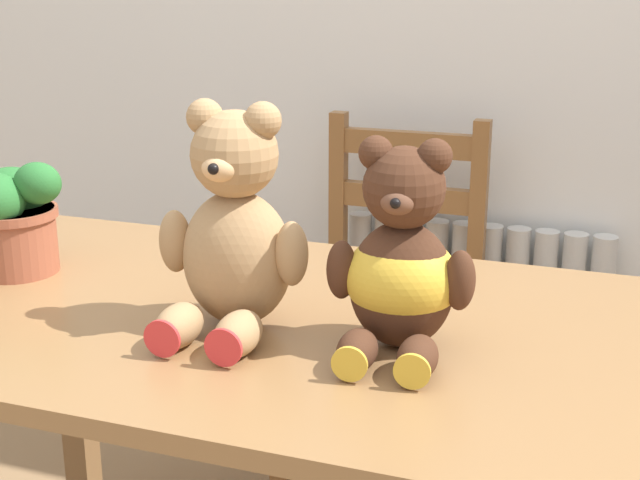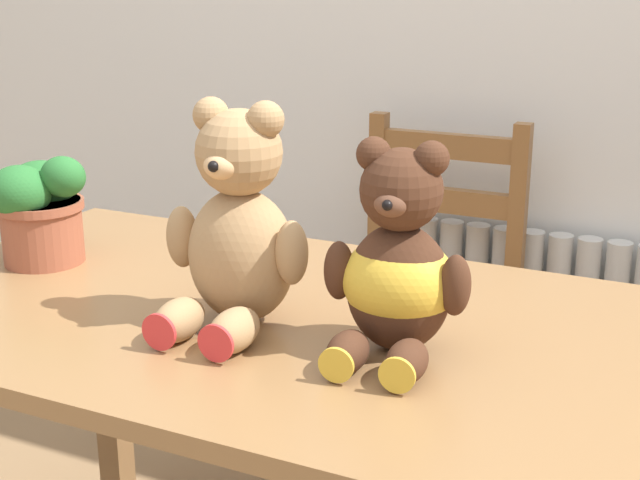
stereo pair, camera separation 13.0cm
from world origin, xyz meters
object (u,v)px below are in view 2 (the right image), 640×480
(wooden_chair_behind, at_px, (421,317))
(teddy_bear_right, at_px, (398,270))
(teddy_bear_left, at_px, (237,230))
(potted_plant, at_px, (39,207))

(wooden_chair_behind, relative_size, teddy_bear_right, 2.98)
(teddy_bear_left, xyz_separation_m, teddy_bear_right, (0.26, 0.00, -0.03))
(wooden_chair_behind, height_order, teddy_bear_right, teddy_bear_right)
(wooden_chair_behind, bearing_deg, teddy_bear_right, 105.98)
(wooden_chair_behind, relative_size, potted_plant, 4.45)
(teddy_bear_left, relative_size, potted_plant, 1.68)
(wooden_chair_behind, xyz_separation_m, teddy_bear_left, (-0.03, -0.79, 0.43))
(teddy_bear_left, height_order, potted_plant, teddy_bear_left)
(teddy_bear_left, distance_m, teddy_bear_right, 0.26)
(teddy_bear_left, bearing_deg, potted_plant, -11.99)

